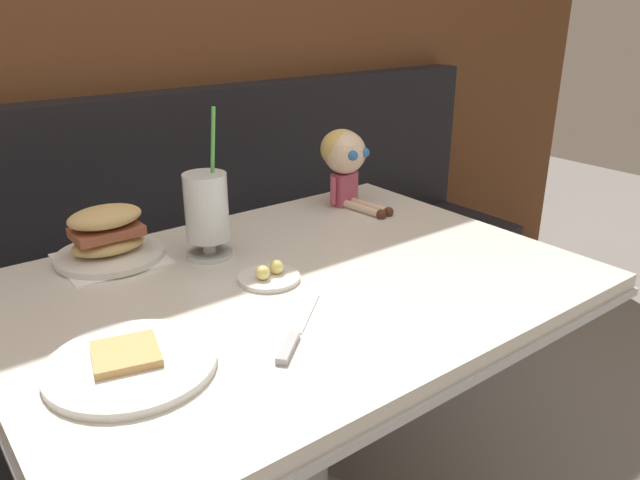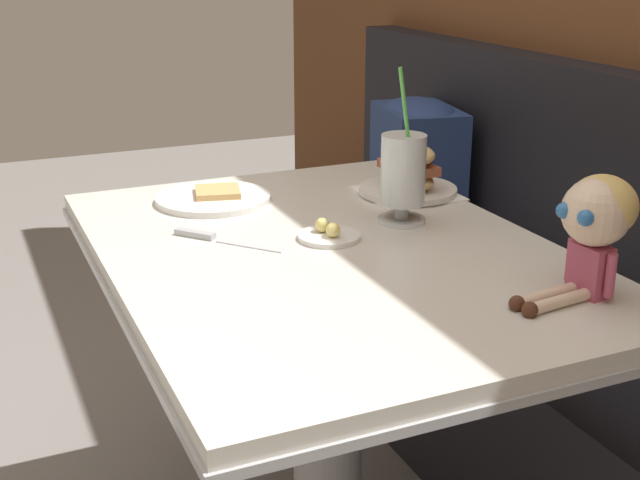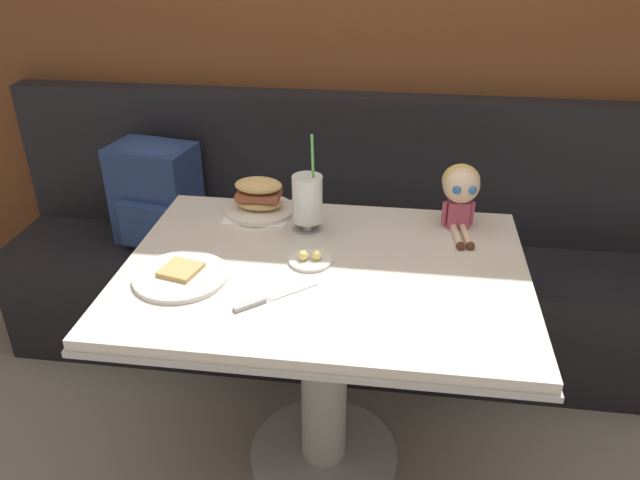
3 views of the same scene
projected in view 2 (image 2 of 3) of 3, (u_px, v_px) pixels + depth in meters
The scene contains 9 objects.
booth_bench at pixel (576, 378), 1.96m from camera, with size 2.60×0.48×1.00m.
diner_table at pixel (328, 343), 1.65m from camera, with size 1.11×0.81×0.74m.
toast_plate at pixel (214, 198), 1.85m from camera, with size 0.25×0.25×0.03m.
milkshake_glass at pixel (403, 173), 1.69m from camera, with size 0.10×0.10×0.32m.
sandwich_plate at pixel (408, 174), 1.90m from camera, with size 0.22×0.22×0.12m.
butter_saucer at pixel (329, 234), 1.62m from camera, with size 0.12×0.12×0.04m.
butter_knife at pixel (210, 237), 1.62m from camera, with size 0.19×0.17×0.01m.
seated_doll at pixel (596, 219), 1.33m from camera, with size 0.12×0.22×0.20m.
backpack at pixel (415, 167), 2.46m from camera, with size 0.33×0.29×0.41m.
Camera 2 is at (1.35, -0.44, 1.28)m, focal length 47.79 mm.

